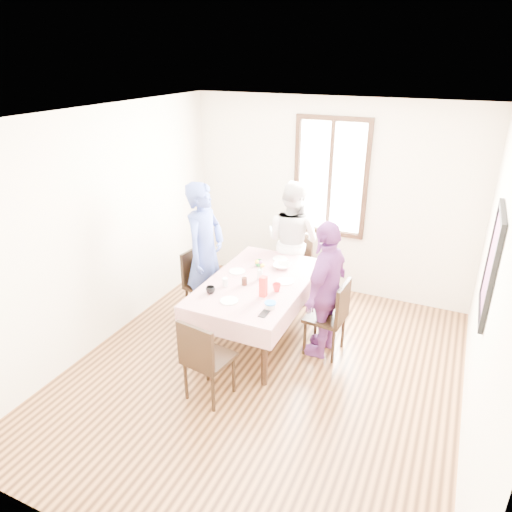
% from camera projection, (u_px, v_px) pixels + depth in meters
% --- Properties ---
extents(ground, '(4.50, 4.50, 0.00)m').
position_uv_depth(ground, '(264.00, 372.00, 5.07)').
color(ground, '#311C0E').
rests_on(ground, ground).
extents(back_wall, '(4.00, 0.00, 4.00)m').
position_uv_depth(back_wall, '(330.00, 199.00, 6.40)').
color(back_wall, '#EFE0C2').
rests_on(back_wall, ground).
extents(right_wall, '(0.00, 4.50, 4.50)m').
position_uv_depth(right_wall, '(490.00, 301.00, 3.77)').
color(right_wall, '#EFE0C2').
rests_on(right_wall, ground).
extents(window_frame, '(1.02, 0.06, 1.62)m').
position_uv_depth(window_frame, '(331.00, 178.00, 6.26)').
color(window_frame, black).
rests_on(window_frame, back_wall).
extents(window_pane, '(0.90, 0.02, 1.50)m').
position_uv_depth(window_pane, '(331.00, 177.00, 6.27)').
color(window_pane, white).
rests_on(window_pane, back_wall).
extents(art_poster, '(0.04, 0.76, 0.96)m').
position_uv_depth(art_poster, '(492.00, 264.00, 3.95)').
color(art_poster, red).
rests_on(art_poster, right_wall).
extents(dining_table, '(0.98, 1.69, 0.75)m').
position_uv_depth(dining_table, '(258.00, 310.00, 5.55)').
color(dining_table, black).
rests_on(dining_table, ground).
extents(tablecloth, '(1.10, 1.81, 0.01)m').
position_uv_depth(tablecloth, '(258.00, 281.00, 5.40)').
color(tablecloth, '#600612').
rests_on(tablecloth, dining_table).
extents(chair_left, '(0.48, 0.48, 0.91)m').
position_uv_depth(chair_left, '(205.00, 285.00, 5.96)').
color(chair_left, black).
rests_on(chair_left, ground).
extents(chair_right, '(0.44, 0.44, 0.91)m').
position_uv_depth(chair_right, '(325.00, 317.00, 5.25)').
color(chair_right, black).
rests_on(chair_right, ground).
extents(chair_far, '(0.47, 0.47, 0.91)m').
position_uv_depth(chair_far, '(292.00, 266.00, 6.49)').
color(chair_far, black).
rests_on(chair_far, ground).
extents(chair_near, '(0.48, 0.48, 0.91)m').
position_uv_depth(chair_near, '(209.00, 358.00, 4.55)').
color(chair_near, black).
rests_on(chair_near, ground).
extents(person_left, '(0.46, 0.68, 1.81)m').
position_uv_depth(person_left, '(205.00, 253.00, 5.77)').
color(person_left, '#36468D').
rests_on(person_left, ground).
extents(person_far, '(0.94, 0.81, 1.68)m').
position_uv_depth(person_far, '(292.00, 241.00, 6.32)').
color(person_far, silver).
rests_on(person_far, ground).
extents(person_right, '(0.49, 0.98, 1.60)m').
position_uv_depth(person_right, '(325.00, 289.00, 5.12)').
color(person_right, '#6D2F75').
rests_on(person_right, ground).
extents(mug_black, '(0.13, 0.13, 0.08)m').
position_uv_depth(mug_black, '(210.00, 290.00, 5.10)').
color(mug_black, black).
rests_on(mug_black, tablecloth).
extents(mug_flag, '(0.13, 0.13, 0.09)m').
position_uv_depth(mug_flag, '(277.00, 287.00, 5.15)').
color(mug_flag, red).
rests_on(mug_flag, tablecloth).
extents(mug_green, '(0.12, 0.12, 0.08)m').
position_uv_depth(mug_green, '(259.00, 263.00, 5.76)').
color(mug_green, '#0C7226').
rests_on(mug_green, tablecloth).
extents(serving_bowl, '(0.24, 0.24, 0.05)m').
position_uv_depth(serving_bowl, '(282.00, 266.00, 5.71)').
color(serving_bowl, white).
rests_on(serving_bowl, tablecloth).
extents(juice_carton, '(0.07, 0.07, 0.23)m').
position_uv_depth(juice_carton, '(263.00, 286.00, 5.02)').
color(juice_carton, red).
rests_on(juice_carton, tablecloth).
extents(butter_tub, '(0.10, 0.10, 0.05)m').
position_uv_depth(butter_tub, '(270.00, 306.00, 4.82)').
color(butter_tub, white).
rests_on(butter_tub, tablecloth).
extents(jam_jar, '(0.06, 0.06, 0.09)m').
position_uv_depth(jam_jar, '(244.00, 281.00, 5.29)').
color(jam_jar, black).
rests_on(jam_jar, tablecloth).
extents(drinking_glass, '(0.07, 0.07, 0.10)m').
position_uv_depth(drinking_glass, '(225.00, 282.00, 5.26)').
color(drinking_glass, silver).
rests_on(drinking_glass, tablecloth).
extents(smartphone, '(0.08, 0.15, 0.01)m').
position_uv_depth(smartphone, '(264.00, 314.00, 4.71)').
color(smartphone, black).
rests_on(smartphone, tablecloth).
extents(flower_vase, '(0.06, 0.06, 0.13)m').
position_uv_depth(flower_vase, '(260.00, 275.00, 5.41)').
color(flower_vase, silver).
rests_on(flower_vase, tablecloth).
extents(plate_left, '(0.20, 0.20, 0.01)m').
position_uv_depth(plate_left, '(237.00, 271.00, 5.62)').
color(plate_left, white).
rests_on(plate_left, tablecloth).
extents(plate_right, '(0.20, 0.20, 0.01)m').
position_uv_depth(plate_right, '(285.00, 281.00, 5.37)').
color(plate_right, white).
rests_on(plate_right, tablecloth).
extents(plate_far, '(0.20, 0.20, 0.01)m').
position_uv_depth(plate_far, '(280.00, 259.00, 5.96)').
color(plate_far, white).
rests_on(plate_far, tablecloth).
extents(plate_near, '(0.20, 0.20, 0.01)m').
position_uv_depth(plate_near, '(229.00, 301.00, 4.96)').
color(plate_near, white).
rests_on(plate_near, tablecloth).
extents(butter_lid, '(0.12, 0.12, 0.01)m').
position_uv_depth(butter_lid, '(270.00, 303.00, 4.81)').
color(butter_lid, blue).
rests_on(butter_lid, butter_tub).
extents(flower_bunch, '(0.09, 0.09, 0.10)m').
position_uv_depth(flower_bunch, '(260.00, 266.00, 5.36)').
color(flower_bunch, yellow).
rests_on(flower_bunch, flower_vase).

